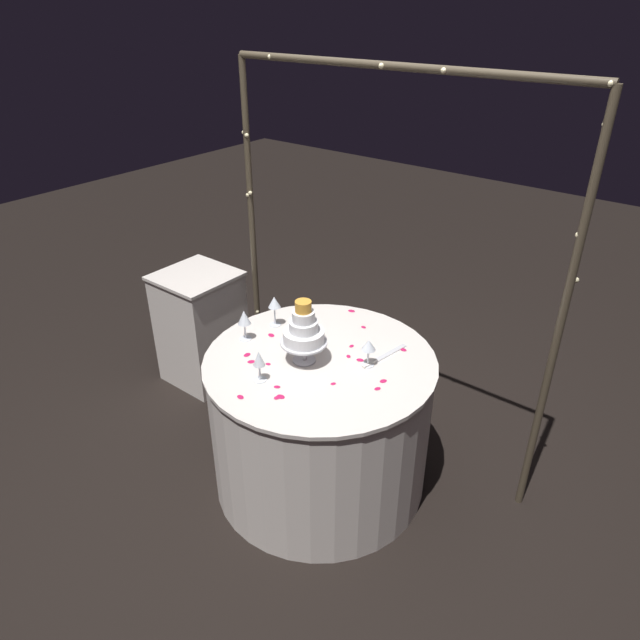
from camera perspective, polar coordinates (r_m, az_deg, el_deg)
ground_plane at (r=3.22m, az=0.00°, el=-15.28°), size 12.00×12.00×0.00m
decorative_arch at (r=2.85m, az=6.34°, el=10.02°), size 1.87×0.06×2.02m
main_table at (r=2.96m, az=0.00°, el=-10.04°), size 1.11×1.11×0.76m
side_table at (r=3.83m, az=-11.69°, el=-0.69°), size 0.46×0.46×0.76m
tiered_cake at (r=2.64m, az=-1.63°, el=-1.11°), size 0.22×0.22×0.32m
wine_glass_0 at (r=2.96m, az=-4.55°, el=1.63°), size 0.06×0.06×0.17m
wine_glass_1 at (r=2.55m, az=-6.07°, el=-3.98°), size 0.06×0.06×0.15m
wine_glass_2 at (r=2.85m, az=-7.52°, el=0.15°), size 0.06×0.06×0.16m
wine_glass_3 at (r=2.64m, az=4.84°, el=-2.62°), size 0.07×0.07×0.14m
cake_knife at (r=2.75m, az=6.14°, el=-3.71°), size 0.07×0.29×0.01m
rose_petal_0 at (r=2.49m, az=-4.25°, el=-7.66°), size 0.03×0.04×0.00m
rose_petal_1 at (r=2.83m, az=8.25°, el=-2.93°), size 0.04×0.03×0.00m
rose_petal_2 at (r=2.60m, az=6.29°, el=-6.03°), size 0.04×0.04×0.00m
rose_petal_3 at (r=2.93m, az=-4.85°, el=-1.51°), size 0.04×0.04×0.00m
rose_petal_4 at (r=3.14m, az=3.14°, el=0.91°), size 0.04×0.04×0.00m
rose_petal_5 at (r=2.50m, az=-3.91°, el=-7.59°), size 0.04×0.03×0.00m
rose_petal_6 at (r=2.99m, az=4.33°, el=-0.71°), size 0.03×0.03×0.00m
rose_petal_7 at (r=2.89m, az=-2.15°, el=-1.90°), size 0.04×0.03×0.00m
rose_petal_8 at (r=2.57m, az=1.32°, el=-6.33°), size 0.03×0.03×0.00m
rose_petal_9 at (r=2.73m, az=4.00°, el=-3.97°), size 0.04×0.03×0.00m
rose_petal_10 at (r=2.83m, az=3.15°, el=-2.59°), size 0.02×0.03×0.00m
rose_petal_11 at (r=2.73m, az=-6.82°, el=-4.12°), size 0.04×0.05×0.00m
rose_petal_12 at (r=2.55m, az=-4.28°, el=-6.62°), size 0.04×0.03×0.00m
rose_petal_13 at (r=2.75m, az=2.84°, el=-3.62°), size 0.03×0.03×0.00m
rose_petal_14 at (r=2.78m, az=-7.24°, el=-3.44°), size 0.03×0.04×0.00m
rose_petal_15 at (r=2.51m, az=-7.89°, el=-7.57°), size 0.04×0.03×0.00m
rose_petal_16 at (r=2.71m, az=-5.16°, el=-4.37°), size 0.03×0.02×0.00m
rose_petal_17 at (r=2.55m, az=5.72°, el=-6.79°), size 0.03×0.04×0.00m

